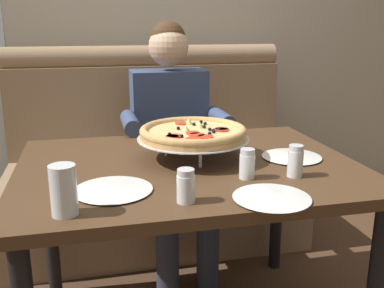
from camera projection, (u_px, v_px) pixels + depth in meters
The scene contains 12 objects.
back_wall_with_window at pixel (138, 1), 2.92m from camera, with size 6.00×0.12×2.80m, color #BCB29E.
booth_bench at pixel (154, 172), 2.65m from camera, with size 1.68×0.78×1.13m.
dining_table at pixel (189, 184), 1.69m from camera, with size 1.26×0.96×0.75m.
diner_main at pixel (173, 131), 2.33m from camera, with size 0.54×0.64×1.27m.
pizza at pixel (193, 133), 1.70m from camera, with size 0.43×0.43×0.14m.
shaker_parmesan at pixel (295, 163), 1.51m from camera, with size 0.05×0.05×0.11m.
shaker_oregano at pixel (247, 166), 1.49m from camera, with size 0.05×0.05×0.10m.
shaker_pepper_flakes at pixel (186, 188), 1.29m from camera, with size 0.06×0.06×0.10m.
plate_near_left at pixel (113, 188), 1.39m from camera, with size 0.25×0.25×0.02m.
plate_near_right at pixel (272, 196), 1.32m from camera, with size 0.24×0.24×0.02m.
plate_far_side at pixel (292, 155), 1.73m from camera, with size 0.23×0.23×0.02m.
drinking_glass at pixel (64, 193), 1.20m from camera, with size 0.07×0.07×0.14m.
Camera 1 is at (-0.35, -1.55, 1.26)m, focal length 41.26 mm.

